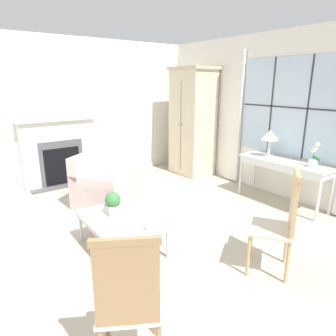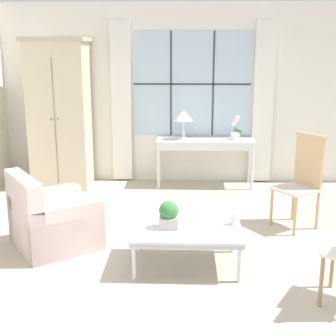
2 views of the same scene
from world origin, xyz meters
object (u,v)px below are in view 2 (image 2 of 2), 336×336
armoire (60,114)px  coffee_table (187,231)px  armchair_upholstered (53,222)px  table_lamp (184,116)px  console_table (205,145)px  pillar_candle (234,219)px  potted_orchid (235,130)px  potted_plant_small (169,215)px  side_chair_wooden (303,176)px

armoire → coffee_table: (1.95, -2.77, -0.78)m
armoire → armchair_upholstered: (0.48, -2.35, -0.86)m
table_lamp → armchair_upholstered: 2.94m
armoire → console_table: bearing=1.8°
console_table → pillar_candle: console_table is taller
armoire → potted_orchid: armoire is taller
armoire → potted_plant_small: (1.77, -2.78, -0.60)m
table_lamp → pillar_candle: 2.88m
console_table → potted_plant_small: 2.89m
console_table → pillar_candle: 2.75m
armchair_upholstered → side_chair_wooden: 2.96m
pillar_candle → potted_plant_small: bearing=-170.0°
console_table → pillar_candle: (0.18, -2.74, -0.19)m
potted_orchid → armoire: bearing=-178.0°
armoire → side_chair_wooden: bearing=-26.0°
armoire → potted_plant_small: armoire is taller
armoire → side_chair_wooden: armoire is taller
armoire → table_lamp: bearing=3.0°
potted_orchid → coffee_table: bearing=-104.7°
potted_orchid → coffee_table: size_ratio=0.35×
table_lamp → coffee_table: table_lamp is taller
pillar_candle → side_chair_wooden: bearing=48.5°
armoire → potted_plant_small: 3.35m
table_lamp → potted_plant_small: (-0.13, -2.88, -0.56)m
side_chair_wooden → coffee_table: size_ratio=1.05×
potted_orchid → pillar_candle: bearing=-95.7°
armoire → console_table: size_ratio=1.50×
console_table → side_chair_wooden: 2.02m
coffee_table → potted_plant_small: (-0.18, -0.01, 0.18)m
side_chair_wooden → potted_plant_small: size_ratio=4.12×
armoire → potted_orchid: size_ratio=6.00×
armoire → coffee_table: armoire is taller
side_chair_wooden → console_table: bearing=122.9°
coffee_table → potted_plant_small: 0.25m
potted_plant_small → potted_orchid: bearing=72.1°
table_lamp → potted_orchid: 0.83m
armoire → potted_plant_small: size_ratio=8.25×
pillar_candle → console_table: bearing=93.8°
armchair_upholstered → potted_orchid: bearing=47.9°
console_table → side_chair_wooden: size_ratio=1.34×
potted_orchid → armchair_upholstered: size_ratio=0.33×
side_chair_wooden → potted_orchid: bearing=110.4°
console_table → table_lamp: table_lamp is taller
potted_orchid → console_table: bearing=-177.1°
table_lamp → coffee_table: size_ratio=0.42×
potted_plant_small → pillar_candle: bearing=10.0°
table_lamp → potted_plant_small: bearing=-92.5°
potted_orchid → armchair_upholstered: bearing=-132.1°
coffee_table → side_chair_wooden: bearing=39.3°
side_chair_wooden → table_lamp: bearing=129.9°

